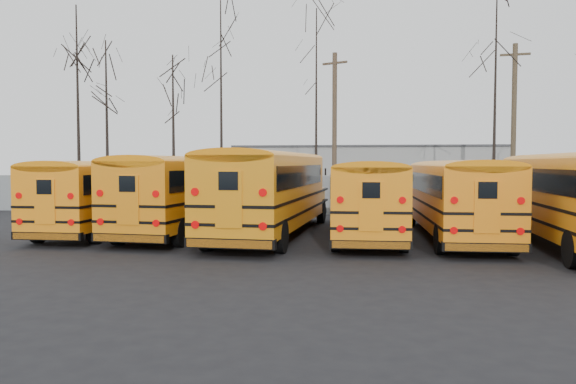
# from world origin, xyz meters

# --- Properties ---
(ground) EXTENTS (120.00, 120.00, 0.00)m
(ground) POSITION_xyz_m (0.00, 0.00, 0.00)
(ground) COLOR black
(ground) RESTS_ON ground
(fence) EXTENTS (40.00, 0.04, 2.00)m
(fence) POSITION_xyz_m (0.00, 12.00, 1.00)
(fence) COLOR gray
(fence) RESTS_ON ground
(distant_building) EXTENTS (22.00, 8.00, 4.00)m
(distant_building) POSITION_xyz_m (2.00, 32.00, 2.00)
(distant_building) COLOR #999894
(distant_building) RESTS_ON ground
(bus_a) EXTENTS (2.33, 10.05, 2.81)m
(bus_a) POSITION_xyz_m (-8.11, 3.43, 1.65)
(bus_a) COLOR black
(bus_a) RESTS_ON ground
(bus_b) EXTENTS (3.40, 10.84, 2.99)m
(bus_b) POSITION_xyz_m (-4.87, 3.42, 1.75)
(bus_b) COLOR black
(bus_b) RESTS_ON ground
(bus_c) EXTENTS (3.35, 11.48, 3.17)m
(bus_c) POSITION_xyz_m (-1.65, 2.84, 1.86)
(bus_c) COLOR black
(bus_c) RESTS_ON ground
(bus_d) EXTENTS (2.48, 10.03, 2.79)m
(bus_d) POSITION_xyz_m (1.82, 2.92, 1.64)
(bus_d) COLOR black
(bus_d) RESTS_ON ground
(bus_e) EXTENTS (2.55, 10.17, 2.83)m
(bus_e) POSITION_xyz_m (4.89, 2.86, 1.66)
(bus_e) COLOR black
(bus_e) RESTS_ON ground
(bus_f) EXTENTS (2.84, 11.03, 3.07)m
(bus_f) POSITION_xyz_m (8.21, 1.25, 1.80)
(bus_f) COLOR black
(bus_f) RESTS_ON ground
(utility_pole_left) EXTENTS (1.60, 0.83, 9.59)m
(utility_pole_left) POSITION_xyz_m (-0.13, 18.42, 4.93)
(utility_pole_left) COLOR #4E3D2C
(utility_pole_left) RESTS_ON ground
(utility_pole_right) EXTENTS (1.81, 0.41, 10.16)m
(utility_pole_right) POSITION_xyz_m (11.08, 19.90, 5.22)
(utility_pole_right) COLOR #4D3F2C
(utility_pole_right) RESTS_ON ground
(tree_0) EXTENTS (0.26, 0.26, 12.91)m
(tree_0) POSITION_xyz_m (-16.80, 17.43, 6.45)
(tree_0) COLOR black
(tree_0) RESTS_ON ground
(tree_1) EXTENTS (0.26, 0.26, 10.24)m
(tree_1) POSITION_xyz_m (-14.10, 15.90, 5.12)
(tree_1) COLOR black
(tree_1) RESTS_ON ground
(tree_2) EXTENTS (0.26, 0.26, 9.24)m
(tree_2) POSITION_xyz_m (-9.82, 15.87, 4.62)
(tree_2) COLOR black
(tree_2) RESTS_ON ground
(tree_3) EXTENTS (0.26, 0.26, 12.76)m
(tree_3) POSITION_xyz_m (-7.15, 17.17, 6.38)
(tree_3) COLOR black
(tree_3) RESTS_ON ground
(tree_4) EXTENTS (0.26, 0.26, 11.71)m
(tree_4) POSITION_xyz_m (-1.09, 15.88, 5.85)
(tree_4) COLOR black
(tree_4) RESTS_ON ground
(tree_5) EXTENTS (0.26, 0.26, 12.57)m
(tree_5) POSITION_xyz_m (9.40, 17.58, 6.28)
(tree_5) COLOR black
(tree_5) RESTS_ON ground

